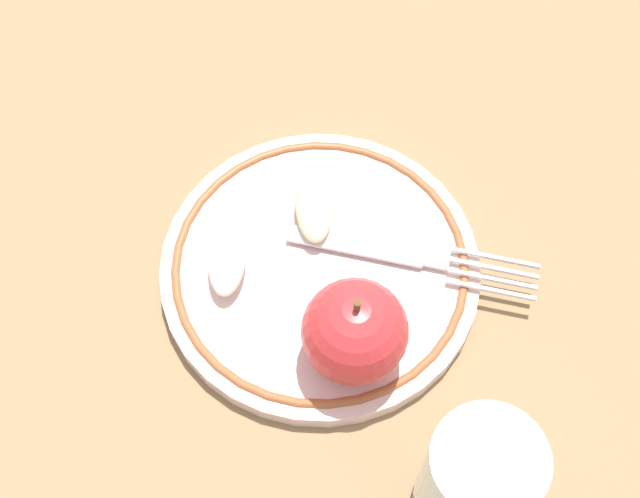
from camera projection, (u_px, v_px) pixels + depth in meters
name	position (u px, v px, depth m)	size (l,w,h in m)	color
ground_plane	(315.00, 253.00, 0.61)	(2.00, 2.00, 0.00)	olive
plate	(320.00, 269.00, 0.60)	(0.21, 0.21, 0.02)	beige
apple_red_whole	(355.00, 331.00, 0.53)	(0.07, 0.07, 0.07)	red
apple_slice_front	(314.00, 207.00, 0.60)	(0.06, 0.02, 0.02)	beige
apple_slice_back	(227.00, 258.00, 0.58)	(0.06, 0.02, 0.02)	silver
fork	(404.00, 256.00, 0.59)	(0.10, 0.16, 0.00)	silver
drinking_glass	(476.00, 482.00, 0.49)	(0.06, 0.06, 0.10)	silver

